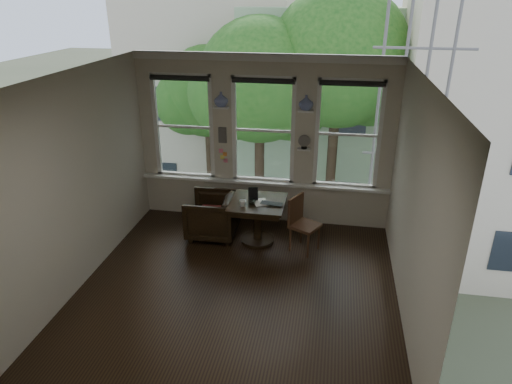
% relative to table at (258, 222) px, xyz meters
% --- Properties ---
extents(ground, '(4.50, 4.50, 0.00)m').
position_rel_table_xyz_m(ground, '(-0.05, -1.33, -0.38)').
color(ground, black).
rests_on(ground, ground).
extents(ceiling, '(4.50, 4.50, 0.00)m').
position_rel_table_xyz_m(ceiling, '(-0.05, -1.33, 2.62)').
color(ceiling, silver).
rests_on(ceiling, ground).
extents(wall_back, '(4.50, 0.00, 4.50)m').
position_rel_table_xyz_m(wall_back, '(-0.05, 0.92, 1.12)').
color(wall_back, beige).
rests_on(wall_back, ground).
extents(wall_front, '(4.50, 0.00, 4.50)m').
position_rel_table_xyz_m(wall_front, '(-0.05, -3.58, 1.12)').
color(wall_front, beige).
rests_on(wall_front, ground).
extents(wall_left, '(0.00, 4.50, 4.50)m').
position_rel_table_xyz_m(wall_left, '(-2.30, -1.33, 1.12)').
color(wall_left, beige).
rests_on(wall_left, ground).
extents(wall_right, '(0.00, 4.50, 4.50)m').
position_rel_table_xyz_m(wall_right, '(2.20, -1.33, 1.12)').
color(wall_right, beige).
rests_on(wall_right, ground).
extents(window_left, '(1.10, 0.12, 1.90)m').
position_rel_table_xyz_m(window_left, '(-1.50, 0.92, 1.32)').
color(window_left, white).
rests_on(window_left, ground).
extents(window_center, '(1.10, 0.12, 1.90)m').
position_rel_table_xyz_m(window_center, '(-0.05, 0.92, 1.32)').
color(window_center, white).
rests_on(window_center, ground).
extents(window_right, '(1.10, 0.12, 1.90)m').
position_rel_table_xyz_m(window_right, '(1.40, 0.92, 1.32)').
color(window_right, white).
rests_on(window_right, ground).
extents(shelf_left, '(0.26, 0.16, 0.03)m').
position_rel_table_xyz_m(shelf_left, '(-0.78, 0.82, 1.73)').
color(shelf_left, white).
rests_on(shelf_left, ground).
extents(shelf_right, '(0.26, 0.16, 0.03)m').
position_rel_table_xyz_m(shelf_right, '(0.67, 0.82, 1.73)').
color(shelf_right, white).
rests_on(shelf_right, ground).
extents(intercom, '(0.14, 0.06, 0.28)m').
position_rel_table_xyz_m(intercom, '(-0.78, 0.85, 1.23)').
color(intercom, '#59544F').
rests_on(intercom, ground).
extents(sticky_notes, '(0.16, 0.01, 0.24)m').
position_rel_table_xyz_m(sticky_notes, '(-0.78, 0.86, 0.88)').
color(sticky_notes, pink).
rests_on(sticky_notes, ground).
extents(desk_fan, '(0.20, 0.20, 0.24)m').
position_rel_table_xyz_m(desk_fan, '(0.67, 0.80, 1.16)').
color(desk_fan, '#59544F').
rests_on(desk_fan, ground).
extents(vase_left, '(0.24, 0.24, 0.25)m').
position_rel_table_xyz_m(vase_left, '(-0.78, 0.82, 1.86)').
color(vase_left, silver).
rests_on(vase_left, shelf_left).
extents(vase_right, '(0.24, 0.24, 0.25)m').
position_rel_table_xyz_m(vase_right, '(0.67, 0.82, 1.86)').
color(vase_right, silver).
rests_on(vase_right, shelf_right).
extents(table, '(0.90, 0.90, 0.75)m').
position_rel_table_xyz_m(table, '(0.00, 0.00, 0.00)').
color(table, black).
rests_on(table, ground).
extents(armchair_left, '(0.86, 0.84, 0.76)m').
position_rel_table_xyz_m(armchair_left, '(-0.81, 0.08, 0.01)').
color(armchair_left, black).
rests_on(armchair_left, ground).
extents(cushion_red, '(0.45, 0.45, 0.06)m').
position_rel_table_xyz_m(cushion_red, '(-0.81, 0.08, 0.08)').
color(cushion_red, maroon).
rests_on(cushion_red, armchair_left).
extents(side_chair_right, '(0.56, 0.56, 0.92)m').
position_rel_table_xyz_m(side_chair_right, '(0.81, -0.14, 0.09)').
color(side_chair_right, '#49321A').
rests_on(side_chair_right, ground).
extents(laptop, '(0.39, 0.28, 0.03)m').
position_rel_table_xyz_m(laptop, '(0.24, -0.13, 0.39)').
color(laptop, black).
rests_on(laptop, table).
extents(mug, '(0.13, 0.13, 0.10)m').
position_rel_table_xyz_m(mug, '(-0.21, -0.21, 0.42)').
color(mug, white).
rests_on(mug, table).
extents(drinking_glass, '(0.14, 0.14, 0.10)m').
position_rel_table_xyz_m(drinking_glass, '(-0.08, -0.12, 0.43)').
color(drinking_glass, white).
rests_on(drinking_glass, table).
extents(tablet, '(0.17, 0.11, 0.22)m').
position_rel_table_xyz_m(tablet, '(-0.09, 0.06, 0.48)').
color(tablet, black).
rests_on(tablet, table).
extents(papers, '(0.32, 0.36, 0.00)m').
position_rel_table_xyz_m(papers, '(0.06, -0.02, 0.38)').
color(papers, silver).
rests_on(papers, table).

